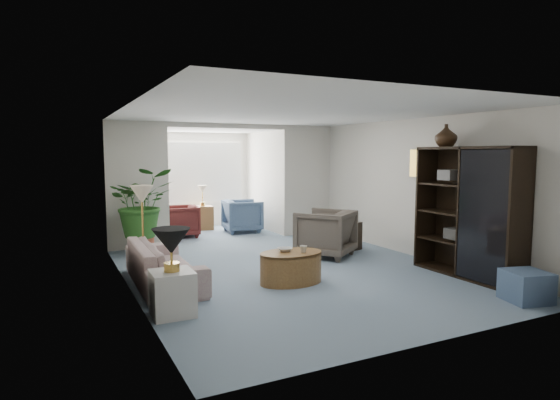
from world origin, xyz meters
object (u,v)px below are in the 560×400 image
entertainment_cabinet (468,212)px  coffee_cup (303,249)px  floor_lamp (142,194)px  coffee_bowl (285,250)px  coffee_table (291,267)px  sofa (164,264)px  end_table (172,293)px  table_lamp (171,241)px  side_table_dark (348,236)px  sunroom_table (203,218)px  plant_pot (143,246)px  sunroom_chair_blue (242,216)px  cabinet_urn (446,136)px  wingback_chair (326,233)px  framed_picture (423,163)px  sunroom_chair_maroon (180,221)px  ottoman (526,286)px

entertainment_cabinet → coffee_cup: bearing=162.3°
floor_lamp → coffee_bowl: (1.79, -1.32, -0.77)m
coffee_table → entertainment_cabinet: bearing=-18.7°
sofa → entertainment_cabinet: size_ratio=1.04×
end_table → table_lamp: size_ratio=1.19×
side_table_dark → coffee_table: bearing=-142.9°
end_table → sunroom_table: sunroom_table is taller
end_table → plant_pot: (0.29, 3.54, -0.10)m
table_lamp → floor_lamp: floor_lamp is taller
table_lamp → coffee_cup: (2.02, 0.50, -0.37)m
coffee_cup → table_lamp: bearing=-166.1°
side_table_dark → sunroom_chair_blue: size_ratio=0.63×
cabinet_urn → sunroom_table: cabinet_urn is taller
wingback_chair → framed_picture: bearing=110.9°
cabinet_urn → wingback_chair: bearing=126.1°
end_table → coffee_bowl: end_table is taller
side_table_dark → cabinet_urn: 2.75m
table_lamp → side_table_dark: 4.54m
sofa → wingback_chair: bearing=-79.4°
coffee_bowl → sunroom_chair_maroon: bearing=96.0°
table_lamp → wingback_chair: bearing=29.9°
sunroom_chair_blue → coffee_cup: bearing=175.1°
sofa → wingback_chair: wingback_chair is taller
plant_pot → wingback_chair: bearing=-29.5°
sofa → coffee_cup: sofa is taller
entertainment_cabinet → sunroom_table: entertainment_cabinet is taller
coffee_bowl → side_table_dark: bearing=34.6°
end_table → sunroom_table: size_ratio=0.89×
sofa → entertainment_cabinet: (4.24, -1.62, 0.69)m
cabinet_urn → plant_pot: (-4.15, 3.31, -2.00)m
floor_lamp → cabinet_urn: 4.85m
plant_pot → sunroom_chair_blue: sunroom_chair_blue is taller
entertainment_cabinet → wingback_chair: bearing=119.2°
side_table_dark → ottoman: bearing=-86.9°
sunroom_chair_blue → coffee_table: bearing=173.0°
floor_lamp → plant_pot: 1.89m
table_lamp → sunroom_chair_blue: size_ratio=0.52×
coffee_table → coffee_bowl: size_ratio=4.54×
coffee_cup → wingback_chair: bearing=48.1°
side_table_dark → plant_pot: bearing=159.5°
entertainment_cabinet → ottoman: size_ratio=4.05×
wingback_chair → plant_pot: wingback_chair is taller
cabinet_urn → ottoman: size_ratio=0.73×
sofa → plant_pot: bearing=-1.5°
framed_picture → coffee_table: size_ratio=0.53×
floor_lamp → ottoman: (4.11, -3.51, -1.05)m
coffee_cup → sunroom_chair_blue: 4.59m
wingback_chair → coffee_bowl: bearing=2.8°
floor_lamp → sunroom_chair_blue: (2.84, 2.99, -0.86)m
ottoman → table_lamp: bearing=160.2°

